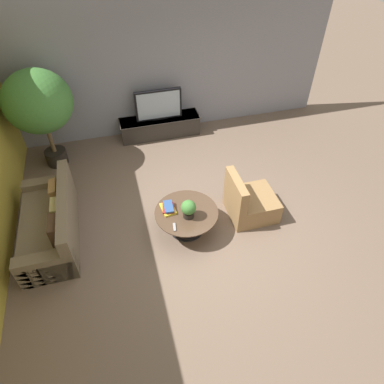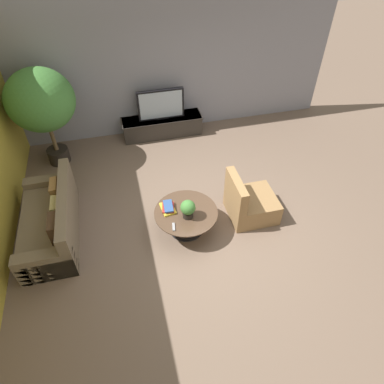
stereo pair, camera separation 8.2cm
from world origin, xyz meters
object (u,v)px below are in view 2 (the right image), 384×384
coffee_table (186,217)px  potted_plant_tabletop (188,209)px  media_console (162,126)px  armchair_wicker (249,203)px  potted_palm_tall (41,102)px  television (161,105)px  couch_by_wall (52,222)px

coffee_table → potted_plant_tabletop: size_ratio=3.17×
media_console → potted_plant_tabletop: size_ratio=5.47×
armchair_wicker → potted_palm_tall: bearing=53.9°
coffee_table → television: bearing=87.4°
media_console → coffee_table: bearing=-92.6°
coffee_table → potted_plant_tabletop: bearing=-85.2°
potted_palm_tall → potted_plant_tabletop: (2.17, -2.59, -0.78)m
armchair_wicker → potted_palm_tall: size_ratio=0.43×
armchair_wicker → potted_plant_tabletop: armchair_wicker is taller
coffee_table → couch_by_wall: bearing=168.6°
potted_palm_tall → coffee_table: bearing=-49.0°
television → potted_plant_tabletop: size_ratio=3.09×
potted_plant_tabletop → television: bearing=87.6°
potted_plant_tabletop → media_console: bearing=87.6°
coffee_table → potted_palm_tall: 3.47m
coffee_table → potted_plant_tabletop: potted_plant_tabletop is taller
television → coffee_table: television is taller
television → coffee_table: 2.99m
television → armchair_wicker: 3.10m
media_console → coffee_table: media_console is taller
armchair_wicker → media_console: bearing=19.4°
potted_palm_tall → potted_plant_tabletop: bearing=-50.1°
television → couch_by_wall: bearing=-132.4°
couch_by_wall → potted_plant_tabletop: (2.17, -0.54, 0.32)m
armchair_wicker → potted_palm_tall: (-3.31, 2.42, 1.11)m
television → armchair_wicker: bearing=-70.6°
coffee_table → potted_palm_tall: (-2.16, 2.49, 1.08)m
potted_palm_tall → potted_plant_tabletop: potted_palm_tall is taller
media_console → coffee_table: (-0.14, -2.96, 0.07)m
coffee_table → couch_by_wall: (-2.17, 0.44, -0.01)m
potted_palm_tall → media_console: bearing=11.6°
couch_by_wall → armchair_wicker: size_ratio=2.21×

